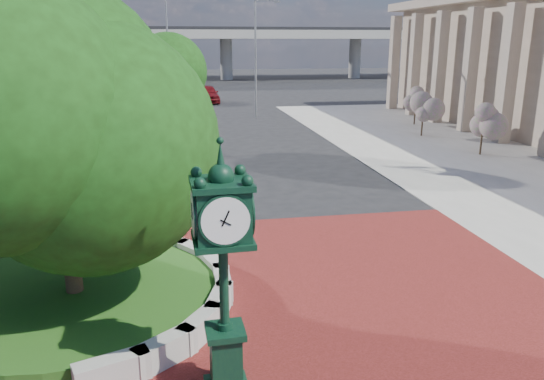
{
  "coord_description": "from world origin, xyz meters",
  "views": [
    {
      "loc": [
        -2.63,
        -11.08,
        5.63
      ],
      "look_at": [
        -0.38,
        1.5,
        2.02
      ],
      "focal_mm": 35.0,
      "sensor_mm": 36.0,
      "label": 1
    }
  ],
  "objects_px": {
    "post_clock": "(223,263)",
    "street_lamp_near": "(258,50)",
    "parked_car": "(207,94)",
    "street_lamp_far": "(170,36)"
  },
  "relations": [
    {
      "from": "parked_car",
      "to": "street_lamp_far",
      "type": "xyz_separation_m",
      "value": [
        -3.19,
        5.16,
        5.28
      ]
    },
    {
      "from": "parked_car",
      "to": "street_lamp_far",
      "type": "bearing_deg",
      "value": 117.85
    },
    {
      "from": "street_lamp_near",
      "to": "street_lamp_far",
      "type": "distance_m",
      "value": 17.17
    },
    {
      "from": "post_clock",
      "to": "street_lamp_near",
      "type": "relative_size",
      "value": 0.5
    },
    {
      "from": "parked_car",
      "to": "post_clock",
      "type": "bearing_deg",
      "value": -96.87
    },
    {
      "from": "parked_car",
      "to": "street_lamp_near",
      "type": "relative_size",
      "value": 0.57
    },
    {
      "from": "street_lamp_near",
      "to": "street_lamp_far",
      "type": "xyz_separation_m",
      "value": [
        -6.44,
        15.87,
        1.13
      ]
    },
    {
      "from": "parked_car",
      "to": "street_lamp_far",
      "type": "distance_m",
      "value": 8.04
    },
    {
      "from": "parked_car",
      "to": "street_lamp_near",
      "type": "bearing_deg",
      "value": -76.97
    },
    {
      "from": "street_lamp_near",
      "to": "post_clock",
      "type": "bearing_deg",
      "value": -99.73
    }
  ]
}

